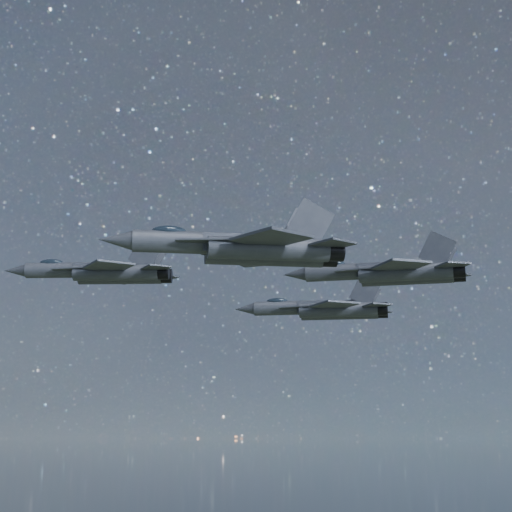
# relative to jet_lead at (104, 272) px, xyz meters

# --- Properties ---
(jet_lead) EXTENTS (16.65, 11.51, 4.18)m
(jet_lead) POSITION_rel_jet_lead_xyz_m (0.00, 0.00, 0.00)
(jet_lead) COLOR #31353E
(jet_left) EXTENTS (17.58, 12.44, 4.46)m
(jet_left) POSITION_rel_jet_lead_xyz_m (18.41, 18.18, -1.43)
(jet_left) COLOR #31353E
(jet_right) EXTENTS (18.87, 12.53, 4.80)m
(jet_right) POSITION_rel_jet_lead_xyz_m (16.64, -12.76, -1.25)
(jet_right) COLOR #31353E
(jet_slot) EXTENTS (15.72, 11.17, 4.00)m
(jet_slot) POSITION_rel_jet_lead_xyz_m (26.80, -3.73, -1.84)
(jet_slot) COLOR #31353E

